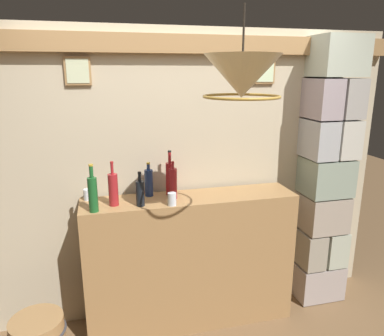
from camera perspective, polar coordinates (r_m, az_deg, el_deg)
panelled_rear_partition at (r=3.06m, az=-1.43°, el=-0.09°), size 3.59×0.15×2.42m
stone_pillar at (r=3.43m, az=20.06°, el=-1.23°), size 0.43×0.39×2.36m
bar_shelf_unit at (r=3.10m, az=-0.23°, el=-14.42°), size 1.70×0.38×1.12m
liquor_bottle_port at (r=2.68m, az=-8.18°, el=-3.88°), size 0.06×0.06×0.26m
liquor_bottle_mezcal at (r=2.72m, az=-12.31°, el=-3.26°), size 0.07×0.07×0.33m
liquor_bottle_rye at (r=2.79m, az=-3.00°, el=-2.42°), size 0.06×0.06×0.30m
liquor_bottle_rum at (r=2.63m, az=-15.37°, el=-3.87°), size 0.07×0.07×0.35m
liquor_bottle_vodka at (r=2.88m, az=-6.83°, el=-2.25°), size 0.07×0.07×0.27m
liquor_bottle_brandy at (r=2.89m, az=-3.50°, el=-1.52°), size 0.07×0.07×0.36m
glass_tumbler_rocks at (r=2.90m, az=-16.14°, el=-4.05°), size 0.06×0.06×0.09m
glass_tumbler_highball at (r=2.68m, az=-3.16°, el=-4.92°), size 0.06×0.06×0.10m
pendant_lamp at (r=2.08m, az=7.90°, el=13.98°), size 0.44×0.44×0.49m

